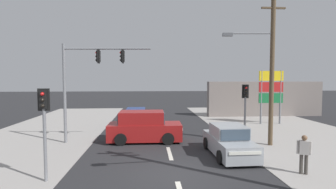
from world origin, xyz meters
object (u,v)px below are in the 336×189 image
(pedestal_signal_left_kerb, at_px, (44,119))
(sedan_crossing_left, at_px, (229,142))
(traffic_signal_mast, at_px, (86,75))
(suv_oncoming_mid, at_px, (144,127))
(shopping_plaza_sign, at_px, (271,90))
(hatchback_oncoming_near, at_px, (136,118))
(pedestrian_at_kerb, at_px, (304,152))
(utility_pole_midground_right, at_px, (270,62))
(pedestal_signal_right_kerb, at_px, (245,103))

(pedestal_signal_left_kerb, distance_m, sedan_crossing_left, 8.67)
(traffic_signal_mast, height_order, sedan_crossing_left, traffic_signal_mast)
(pedestal_signal_left_kerb, distance_m, suv_oncoming_mid, 7.29)
(shopping_plaza_sign, xyz_separation_m, hatchback_oncoming_near, (-11.49, -0.40, -2.28))
(pedestal_signal_left_kerb, relative_size, pedestrian_at_kerb, 2.18)
(utility_pole_midground_right, distance_m, sedan_crossing_left, 5.39)
(pedestal_signal_left_kerb, bearing_deg, pedestrian_at_kerb, 0.08)
(pedestal_signal_right_kerb, height_order, suv_oncoming_mid, pedestal_signal_right_kerb)
(pedestal_signal_right_kerb, bearing_deg, sedan_crossing_left, -124.25)
(pedestal_signal_left_kerb, relative_size, suv_oncoming_mid, 0.78)
(utility_pole_midground_right, xyz_separation_m, pedestal_signal_right_kerb, (-1.06, 0.92, -2.46))
(pedestal_signal_left_kerb, bearing_deg, sedan_crossing_left, 19.78)
(traffic_signal_mast, xyz_separation_m, shopping_plaza_sign, (14.22, 5.62, -1.16))
(pedestal_signal_right_kerb, bearing_deg, suv_oncoming_mid, 174.89)
(utility_pole_midground_right, height_order, suv_oncoming_mid, utility_pole_midground_right)
(utility_pole_midground_right, xyz_separation_m, pedestrian_at_kerb, (-0.66, -4.65, -3.95))
(pedestrian_at_kerb, bearing_deg, hatchback_oncoming_near, 123.26)
(pedestal_signal_right_kerb, distance_m, suv_oncoming_mid, 6.43)
(traffic_signal_mast, bearing_deg, suv_oncoming_mid, 2.11)
(traffic_signal_mast, bearing_deg, pedestrian_at_kerb, -30.72)
(pedestal_signal_right_kerb, height_order, pedestrian_at_kerb, pedestal_signal_right_kerb)
(utility_pole_midground_right, xyz_separation_m, traffic_signal_mast, (-10.75, 1.35, -0.73))
(shopping_plaza_sign, height_order, suv_oncoming_mid, shopping_plaza_sign)
(pedestal_signal_right_kerb, height_order, sedan_crossing_left, pedestal_signal_right_kerb)
(traffic_signal_mast, height_order, pedestal_signal_right_kerb, traffic_signal_mast)
(traffic_signal_mast, height_order, pedestrian_at_kerb, traffic_signal_mast)
(pedestrian_at_kerb, bearing_deg, sedan_crossing_left, 128.03)
(suv_oncoming_mid, bearing_deg, pedestrian_at_kerb, -42.78)
(suv_oncoming_mid, bearing_deg, hatchback_oncoming_near, 98.25)
(hatchback_oncoming_near, bearing_deg, shopping_plaza_sign, 2.00)
(utility_pole_midground_right, relative_size, pedestrian_at_kerb, 5.55)
(suv_oncoming_mid, bearing_deg, utility_pole_midground_right, -11.48)
(pedestrian_at_kerb, bearing_deg, pedestal_signal_right_kerb, 94.05)
(pedestal_signal_left_kerb, bearing_deg, traffic_signal_mast, 88.64)
(pedestal_signal_right_kerb, relative_size, shopping_plaza_sign, 0.77)
(pedestal_signal_left_kerb, distance_m, hatchback_oncoming_near, 11.72)
(pedestal_signal_right_kerb, xyz_separation_m, shopping_plaza_sign, (4.53, 6.05, 0.57))
(pedestrian_at_kerb, bearing_deg, utility_pole_midground_right, 81.90)
(pedestal_signal_left_kerb, relative_size, shopping_plaza_sign, 0.77)
(utility_pole_midground_right, distance_m, hatchback_oncoming_near, 11.18)
(traffic_signal_mast, xyz_separation_m, suv_oncoming_mid, (3.47, 0.13, -3.26))
(traffic_signal_mast, distance_m, hatchback_oncoming_near, 6.83)
(pedestal_signal_right_kerb, height_order, hatchback_oncoming_near, pedestal_signal_right_kerb)
(pedestal_signal_right_kerb, xyz_separation_m, pedestrian_at_kerb, (0.39, -5.57, -1.49))
(hatchback_oncoming_near, height_order, sedan_crossing_left, sedan_crossing_left)
(pedestrian_at_kerb, bearing_deg, suv_oncoming_mid, 137.22)
(utility_pole_midground_right, bearing_deg, traffic_signal_mast, 172.84)
(pedestal_signal_right_kerb, distance_m, sedan_crossing_left, 3.70)
(pedestal_signal_right_kerb, bearing_deg, utility_pole_midground_right, -41.12)
(shopping_plaza_sign, height_order, pedestrian_at_kerb, shopping_plaza_sign)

